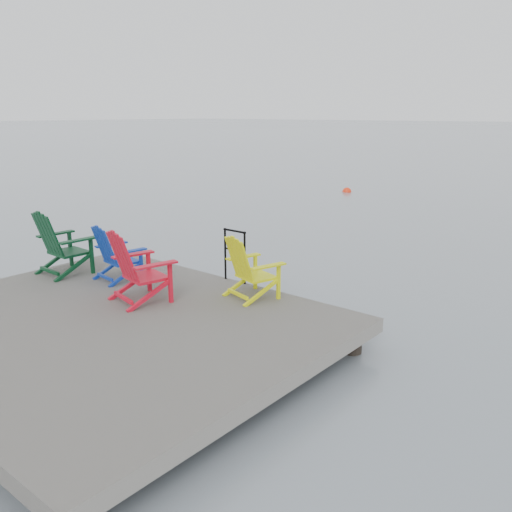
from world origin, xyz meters
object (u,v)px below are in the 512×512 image
Objects in this scene: handrail at (235,251)px; chair_green at (61,243)px; chair_red at (137,266)px; chair_yellow at (250,267)px; chair_blue at (115,253)px; buoy_b at (347,192)px.

handrail is 0.79× the size of chair_green.
chair_red reaches higher than chair_yellow.
chair_blue is 1.24m from chair_red.
chair_red is 1.13× the size of chair_yellow.
handrail is 0.91× the size of chair_yellow.
chair_blue is 2.51× the size of buoy_b.
chair_yellow is (3.39, 1.16, -0.08)m from chair_green.
chair_green reaches higher than handrail.
handrail is at bearing 87.15° from chair_red.
buoy_b is (-3.13, 15.23, -1.08)m from chair_green.
chair_green reaches higher than chair_blue.
chair_red reaches higher than buoy_b.
chair_blue is 2.47m from chair_yellow.
chair_yellow is at bearing -33.04° from handrail.
handrail is 2.04m from chair_blue.
chair_red reaches higher than chair_blue.
chair_blue is 15.45m from buoy_b.
handrail is at bearing 45.59° from chair_blue.
chair_blue is (-1.62, -1.24, -0.06)m from handrail.
buoy_b is (-4.16, 14.84, -0.99)m from chair_blue.
chair_blue is (1.03, 0.39, -0.09)m from chair_green.
buoy_b is (-5.32, 15.29, -1.06)m from chair_red.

